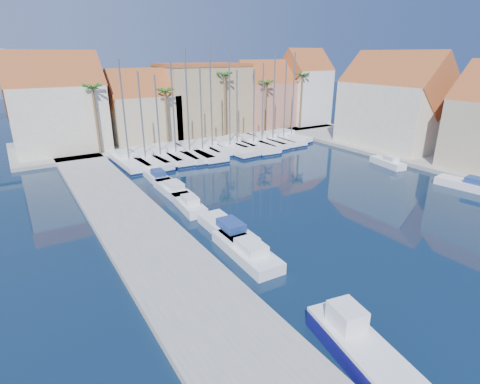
% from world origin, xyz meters
% --- Properties ---
extents(ground, '(260.00, 260.00, 0.00)m').
position_xyz_m(ground, '(0.00, 0.00, 0.00)').
color(ground, '#081C31').
rests_on(ground, ground).
extents(quay_west, '(6.00, 77.00, 0.50)m').
position_xyz_m(quay_west, '(-9.00, 13.50, 0.25)').
color(quay_west, gray).
rests_on(quay_west, ground).
extents(shore_north, '(54.00, 16.00, 0.50)m').
position_xyz_m(shore_north, '(10.00, 48.00, 0.25)').
color(shore_north, gray).
rests_on(shore_north, ground).
extents(shore_east, '(12.00, 60.00, 0.50)m').
position_xyz_m(shore_east, '(32.00, 15.00, 0.25)').
color(shore_east, gray).
rests_on(shore_east, ground).
extents(fishing_boat, '(3.14, 6.49, 2.18)m').
position_xyz_m(fishing_boat, '(-4.37, -2.39, 0.72)').
color(fishing_boat, navy).
rests_on(fishing_boat, ground).
extents(motorboat_west_0, '(2.36, 6.73, 1.40)m').
position_xyz_m(motorboat_west_0, '(-3.67, 8.30, 0.51)').
color(motorboat_west_0, white).
rests_on(motorboat_west_0, ground).
extents(motorboat_west_1, '(2.25, 6.61, 1.40)m').
position_xyz_m(motorboat_west_1, '(-3.11, 11.94, 0.51)').
color(motorboat_west_1, white).
rests_on(motorboat_west_1, ground).
extents(motorboat_west_2, '(2.10, 5.44, 1.40)m').
position_xyz_m(motorboat_west_2, '(-3.50, 18.41, 0.51)').
color(motorboat_west_2, white).
rests_on(motorboat_west_2, ground).
extents(motorboat_west_3, '(1.99, 6.18, 1.40)m').
position_xyz_m(motorboat_west_3, '(-3.19, 22.94, 0.51)').
color(motorboat_west_3, white).
rests_on(motorboat_west_3, ground).
extents(motorboat_west_4, '(1.96, 5.48, 1.40)m').
position_xyz_m(motorboat_west_4, '(-3.09, 27.72, 0.51)').
color(motorboat_west_4, white).
rests_on(motorboat_west_4, ground).
extents(motorboat_east_0, '(3.09, 6.85, 1.40)m').
position_xyz_m(motorboat_east_0, '(24.02, 7.41, 0.51)').
color(motorboat_east_0, white).
rests_on(motorboat_east_0, ground).
extents(motorboat_east_1, '(2.46, 5.15, 1.40)m').
position_xyz_m(motorboat_east_1, '(23.99, 17.80, 0.51)').
color(motorboat_east_1, white).
rests_on(motorboat_east_1, ground).
extents(sailboat_0, '(3.05, 10.57, 12.94)m').
position_xyz_m(sailboat_0, '(-4.01, 35.96, 0.58)').
color(sailboat_0, white).
rests_on(sailboat_0, ground).
extents(sailboat_1, '(4.10, 11.94, 11.56)m').
position_xyz_m(sailboat_1, '(-2.03, 35.66, 0.55)').
color(sailboat_1, white).
rests_on(sailboat_1, ground).
extents(sailboat_2, '(3.05, 9.83, 11.08)m').
position_xyz_m(sailboat_2, '(0.11, 35.72, 0.57)').
color(sailboat_2, white).
rests_on(sailboat_2, ground).
extents(sailboat_3, '(3.76, 11.57, 12.55)m').
position_xyz_m(sailboat_3, '(2.49, 36.10, 0.57)').
color(sailboat_3, white).
rests_on(sailboat_3, ground).
extents(sailboat_4, '(3.18, 10.83, 14.23)m').
position_xyz_m(sailboat_4, '(4.22, 35.51, 0.59)').
color(sailboat_4, white).
rests_on(sailboat_4, ground).
extents(sailboat_5, '(3.76, 11.93, 11.76)m').
position_xyz_m(sailboat_5, '(6.26, 35.57, 0.56)').
color(sailboat_5, white).
rests_on(sailboat_5, ground).
extents(sailboat_6, '(2.59, 8.96, 14.79)m').
position_xyz_m(sailboat_6, '(8.29, 36.38, 0.64)').
color(sailboat_6, white).
rests_on(sailboat_6, ground).
extents(sailboat_7, '(4.05, 12.04, 13.99)m').
position_xyz_m(sailboat_7, '(10.68, 35.67, 0.58)').
color(sailboat_7, white).
rests_on(sailboat_7, ground).
extents(sailboat_8, '(2.48, 8.50, 11.30)m').
position_xyz_m(sailboat_8, '(12.66, 36.66, 0.59)').
color(sailboat_8, white).
rests_on(sailboat_8, ground).
extents(sailboat_9, '(4.06, 12.25, 11.42)m').
position_xyz_m(sailboat_9, '(14.81, 35.53, 0.55)').
color(sailboat_9, white).
rests_on(sailboat_9, ground).
extents(sailboat_10, '(3.44, 10.66, 12.21)m').
position_xyz_m(sailboat_10, '(16.64, 35.94, 0.57)').
color(sailboat_10, white).
rests_on(sailboat_10, ground).
extents(sailboat_11, '(2.88, 10.05, 13.87)m').
position_xyz_m(sailboat_11, '(18.86, 36.04, 0.60)').
color(sailboat_11, white).
rests_on(sailboat_11, ground).
extents(sailboat_12, '(2.83, 9.95, 12.56)m').
position_xyz_m(sailboat_12, '(21.02, 36.04, 0.59)').
color(sailboat_12, white).
rests_on(sailboat_12, ground).
extents(sailboat_13, '(2.96, 8.59, 13.66)m').
position_xyz_m(sailboat_13, '(23.13, 36.61, 0.64)').
color(sailboat_13, white).
rests_on(sailboat_13, ground).
extents(building_0, '(12.30, 9.00, 13.50)m').
position_xyz_m(building_0, '(-10.00, 47.00, 6.52)').
color(building_0, beige).
rests_on(building_0, shore_north).
extents(building_1, '(10.30, 8.00, 11.00)m').
position_xyz_m(building_1, '(2.00, 47.00, 5.30)').
color(building_1, tan).
rests_on(building_1, shore_north).
extents(building_2, '(14.20, 10.20, 11.50)m').
position_xyz_m(building_2, '(13.00, 48.00, 6.26)').
color(building_2, '#9E8A61').
rests_on(building_2, shore_north).
extents(building_3, '(10.30, 8.00, 12.00)m').
position_xyz_m(building_3, '(25.00, 47.00, 5.86)').
color(building_3, '#B7725C').
rests_on(building_3, shore_north).
extents(building_4, '(8.30, 8.00, 14.00)m').
position_xyz_m(building_4, '(34.00, 46.00, 6.97)').
color(building_4, silver).
rests_on(building_4, shore_north).
extents(building_6, '(9.00, 14.30, 13.50)m').
position_xyz_m(building_6, '(32.00, 24.00, 6.52)').
color(building_6, beige).
rests_on(building_6, shore_east).
extents(palm_0, '(2.60, 2.60, 10.15)m').
position_xyz_m(palm_0, '(-6.00, 42.00, 9.08)').
color(palm_0, brown).
rests_on(palm_0, shore_north).
extents(palm_1, '(2.60, 2.60, 9.15)m').
position_xyz_m(palm_1, '(4.00, 42.00, 8.14)').
color(palm_1, brown).
rests_on(palm_1, shore_north).
extents(palm_2, '(2.60, 2.60, 11.15)m').
position_xyz_m(palm_2, '(14.00, 42.00, 10.02)').
color(palm_2, brown).
rests_on(palm_2, shore_north).
extents(palm_3, '(2.60, 2.60, 9.65)m').
position_xyz_m(palm_3, '(22.00, 42.00, 8.61)').
color(palm_3, brown).
rests_on(palm_3, shore_north).
extents(palm_4, '(2.60, 2.60, 10.65)m').
position_xyz_m(palm_4, '(30.00, 42.00, 9.55)').
color(palm_4, brown).
rests_on(palm_4, shore_north).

